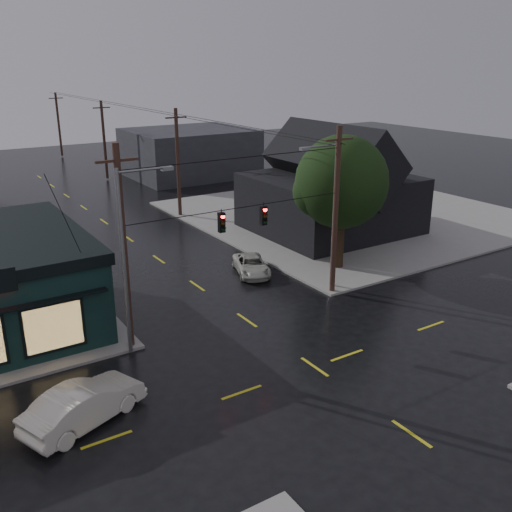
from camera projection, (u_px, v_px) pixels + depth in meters
ground_plane at (314, 367)px, 26.71m from camera, size 160.00×160.00×0.00m
sidewalk_ne at (350, 214)px, 52.80m from camera, size 28.00×28.00×0.15m
ne_building at (331, 178)px, 46.42m from camera, size 12.60×11.60×8.75m
corner_tree at (342, 182)px, 37.31m from camera, size 6.17×6.17×8.97m
utility_pole_nw at (132, 347)px, 28.54m from camera, size 2.00×0.32×10.15m
utility_pole_ne at (332, 293)px, 35.19m from camera, size 2.00×0.32×10.15m
utility_pole_far_a at (180, 216)px, 52.27m from camera, size 2.00×0.32×9.65m
utility_pole_far_b at (108, 179)px, 68.16m from camera, size 2.00×0.32×9.15m
utility_pole_far_c at (62, 157)px, 84.05m from camera, size 2.00×0.32×9.15m
span_signal_assembly at (243, 218)px, 30.05m from camera, size 13.00×0.48×1.23m
streetlight_nw at (131, 354)px, 27.83m from camera, size 5.40×0.30×9.15m
streetlight_ne at (331, 287)px, 36.01m from camera, size 5.40×0.30×9.15m
bg_building_east at (189, 153)px, 69.72m from camera, size 14.00×12.00×5.60m
sedan_cream at (84, 404)px, 22.36m from camera, size 5.36×3.53×1.67m
suv_silver at (251, 265)px, 38.10m from camera, size 3.31×4.68×1.19m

